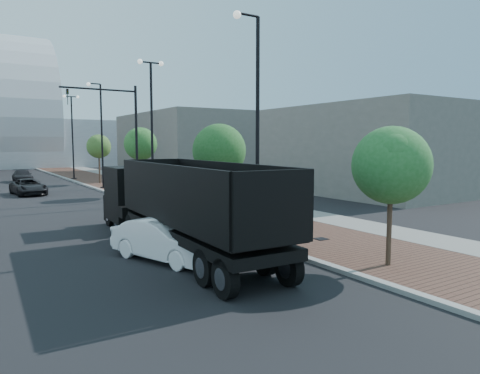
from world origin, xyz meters
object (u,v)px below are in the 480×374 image
dump_truck (161,207)px  white_sedan (166,240)px  dark_car_mid (28,187)px  pedestrian (229,191)px

dump_truck → white_sedan: bearing=-107.0°
dark_car_mid → pedestrian: 16.89m
dump_truck → white_sedan: dump_truck is taller
white_sedan → pedestrian: bearing=30.8°
dump_truck → white_sedan: 3.33m
dark_car_mid → pedestrian: size_ratio=2.54×
white_sedan → pedestrian: 14.02m
dump_truck → pedestrian: size_ratio=7.50×
white_sedan → dark_car_mid: white_sedan is taller
white_sedan → dark_car_mid: size_ratio=0.96×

